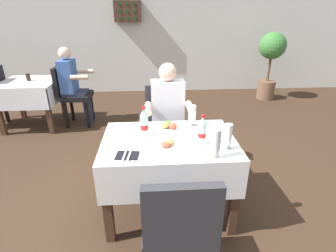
% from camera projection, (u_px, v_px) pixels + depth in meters
% --- Properties ---
extents(ground_plane, '(11.00, 11.00, 0.00)m').
position_uv_depth(ground_plane, '(154.00, 204.00, 2.57)').
color(ground_plane, '#382619').
extents(back_wall, '(11.00, 0.12, 2.99)m').
position_uv_depth(back_wall, '(149.00, 24.00, 5.70)').
color(back_wall, silver).
rests_on(back_wall, ground).
extents(main_dining_table, '(1.13, 0.80, 0.75)m').
position_uv_depth(main_dining_table, '(169.00, 157.00, 2.29)').
color(main_dining_table, white).
rests_on(main_dining_table, ground).
extents(chair_far_diner_seat, '(0.44, 0.50, 0.97)m').
position_uv_depth(chair_far_diner_seat, '(164.00, 123.00, 3.02)').
color(chair_far_diner_seat, '#2D2D33').
rests_on(chair_far_diner_seat, ground).
extents(chair_near_camera_side, '(0.44, 0.50, 0.97)m').
position_uv_depth(chair_near_camera_side, '(178.00, 226.00, 1.57)').
color(chair_near_camera_side, '#2D2D33').
rests_on(chair_near_camera_side, ground).
extents(seated_diner_far, '(0.50, 0.46, 1.26)m').
position_uv_depth(seated_diner_far, '(168.00, 114.00, 2.86)').
color(seated_diner_far, '#282D42').
rests_on(seated_diner_far, ground).
extents(plate_near_camera, '(0.23, 0.23, 0.07)m').
position_uv_depth(plate_near_camera, '(168.00, 145.00, 2.08)').
color(plate_near_camera, white).
rests_on(plate_near_camera, main_dining_table).
extents(plate_far_diner, '(0.24, 0.24, 0.07)m').
position_uv_depth(plate_far_diner, '(169.00, 126.00, 2.40)').
color(plate_far_diner, white).
rests_on(plate_far_diner, main_dining_table).
extents(beer_glass_left, '(0.07, 0.07, 0.21)m').
position_uv_depth(beer_glass_left, '(228.00, 136.00, 2.02)').
color(beer_glass_left, white).
rests_on(beer_glass_left, main_dining_table).
extents(beer_glass_middle, '(0.07, 0.07, 0.23)m').
position_uv_depth(beer_glass_middle, '(216.00, 143.00, 1.89)').
color(beer_glass_middle, white).
rests_on(beer_glass_middle, main_dining_table).
extents(beer_glass_right, '(0.07, 0.07, 0.20)m').
position_uv_depth(beer_glass_right, '(192.00, 116.00, 2.44)').
color(beer_glass_right, white).
rests_on(beer_glass_right, main_dining_table).
extents(cola_bottle_primary, '(0.07, 0.07, 0.27)m').
position_uv_depth(cola_bottle_primary, '(144.00, 124.00, 2.23)').
color(cola_bottle_primary, silver).
rests_on(cola_bottle_primary, main_dining_table).
extents(cola_bottle_secondary, '(0.07, 0.07, 0.26)m').
position_uv_depth(cola_bottle_secondary, '(202.00, 131.00, 2.10)').
color(cola_bottle_secondary, silver).
rests_on(cola_bottle_secondary, main_dining_table).
extents(napkin_cutlery_set, '(0.18, 0.19, 0.01)m').
position_uv_depth(napkin_cutlery_set, '(127.00, 155.00, 1.96)').
color(napkin_cutlery_set, black).
rests_on(napkin_cutlery_set, main_dining_table).
extents(background_dining_table, '(0.85, 0.83, 0.75)m').
position_uv_depth(background_dining_table, '(31.00, 93.00, 4.14)').
color(background_dining_table, white).
rests_on(background_dining_table, ground).
extents(background_chair_right, '(0.50, 0.44, 0.97)m').
position_uv_depth(background_chair_right, '(71.00, 92.00, 4.18)').
color(background_chair_right, black).
rests_on(background_chair_right, ground).
extents(background_patron, '(0.46, 0.50, 1.26)m').
position_uv_depth(background_patron, '(73.00, 83.00, 4.12)').
color(background_patron, '#282D42').
rests_on(background_patron, ground).
extents(background_table_tumbler, '(0.06, 0.06, 0.11)m').
position_uv_depth(background_table_tumbler, '(28.00, 77.00, 4.07)').
color(background_table_tumbler, black).
rests_on(background_table_tumbler, background_dining_table).
extents(potted_plant_corner, '(0.54, 0.54, 1.38)m').
position_uv_depth(potted_plant_corner, '(271.00, 57.00, 5.35)').
color(potted_plant_corner, brown).
rests_on(potted_plant_corner, ground).
extents(wall_bottle_rack, '(0.56, 0.21, 0.42)m').
position_uv_depth(wall_bottle_rack, '(128.00, 11.00, 5.42)').
color(wall_bottle_rack, '#472D1E').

